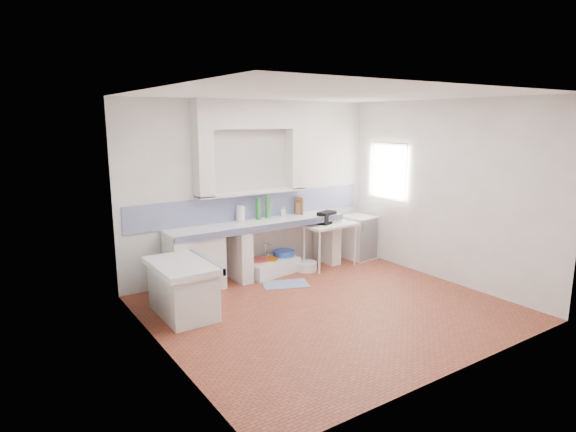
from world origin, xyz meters
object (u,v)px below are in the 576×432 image
stove (200,260)px  fridge (359,237)px  sink (271,267)px  side_table (330,245)px

stove → fridge: 3.06m
stove → fridge: (3.06, -0.16, -0.03)m
stove → sink: (1.23, -0.04, -0.32)m
sink → side_table: side_table is taller
side_table → fridge: fridge is taller
stove → fridge: stove is taller
sink → side_table: (1.05, -0.22, 0.27)m
side_table → fridge: 0.78m
side_table → sink: bearing=165.7°
fridge → stove: bearing=170.1°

